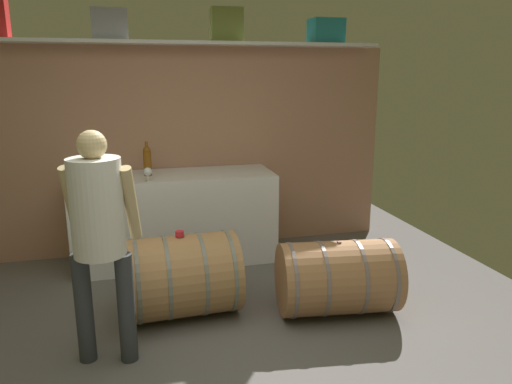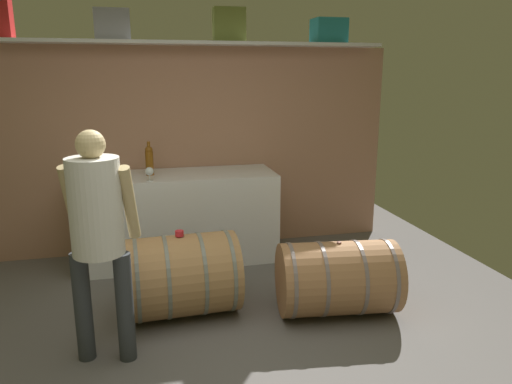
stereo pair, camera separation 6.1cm
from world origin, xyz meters
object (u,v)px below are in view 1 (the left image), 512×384
(wine_barrel_near, at_px, (183,276))
(wine_barrel_far, at_px, (338,277))
(toolcase_teal, at_px, (326,31))
(toolcase_olive, at_px, (227,25))
(winemaker_pouring, at_px, (99,225))
(work_cabinet, at_px, (176,218))
(wine_glass, at_px, (148,172))
(toolcase_grey, at_px, (110,25))
(wine_bottle_amber, at_px, (147,160))
(tasting_cup, at_px, (180,234))

(wine_barrel_near, height_order, wine_barrel_far, wine_barrel_near)
(wine_barrel_near, bearing_deg, toolcase_teal, 37.29)
(toolcase_teal, distance_m, wine_barrel_far, 2.62)
(toolcase_olive, height_order, wine_barrel_near, toolcase_olive)
(toolcase_teal, xyz_separation_m, winemaker_pouring, (-2.23, -1.88, -1.32))
(toolcase_olive, relative_size, work_cabinet, 0.17)
(toolcase_olive, height_order, wine_barrel_far, toolcase_olive)
(wine_glass, xyz_separation_m, winemaker_pouring, (-0.35, -1.39, -0.04))
(toolcase_grey, height_order, wine_bottle_amber, toolcase_grey)
(toolcase_grey, distance_m, winemaker_pouring, 2.31)
(wine_barrel_near, bearing_deg, toolcase_olive, 62.93)
(toolcase_olive, height_order, wine_bottle_amber, toolcase_olive)
(toolcase_grey, xyz_separation_m, toolcase_olive, (1.10, 0.00, 0.02))
(wine_barrel_near, bearing_deg, wine_barrel_far, -15.10)
(toolcase_teal, height_order, work_cabinet, toolcase_teal)
(wine_bottle_amber, height_order, tasting_cup, wine_bottle_amber)
(winemaker_pouring, bearing_deg, wine_bottle_amber, 92.00)
(toolcase_olive, relative_size, wine_barrel_near, 0.38)
(winemaker_pouring, bearing_deg, wine_glass, 90.11)
(wine_barrel_far, bearing_deg, wine_glass, 146.82)
(wine_barrel_far, bearing_deg, toolcase_olive, 114.69)
(work_cabinet, bearing_deg, winemaker_pouring, -110.13)
(toolcase_teal, relative_size, wine_glass, 2.54)
(toolcase_grey, relative_size, wine_glass, 2.46)
(wine_glass, relative_size, wine_barrel_near, 0.15)
(wine_glass, relative_size, winemaker_pouring, 0.08)
(toolcase_grey, height_order, work_cabinet, toolcase_grey)
(toolcase_olive, height_order, work_cabinet, toolcase_olive)
(toolcase_teal, xyz_separation_m, work_cabinet, (-1.63, -0.24, -1.81))
(toolcase_olive, distance_m, wine_glass, 1.64)
(toolcase_teal, distance_m, winemaker_pouring, 3.20)
(wine_barrel_near, bearing_deg, toolcase_grey, 105.88)
(wine_bottle_amber, xyz_separation_m, wine_glass, (-0.01, -0.26, -0.06))
(wine_glass, height_order, winemaker_pouring, winemaker_pouring)
(toolcase_olive, bearing_deg, tasting_cup, -113.63)
(work_cabinet, xyz_separation_m, tasting_cup, (-0.07, -1.14, 0.22))
(toolcase_teal, bearing_deg, wine_glass, -165.05)
(wine_bottle_amber, relative_size, wine_barrel_far, 0.34)
(toolcase_grey, relative_size, wine_barrel_near, 0.37)
(work_cabinet, bearing_deg, toolcase_grey, 154.31)
(wine_glass, bearing_deg, wine_bottle_amber, 88.01)
(toolcase_grey, height_order, tasting_cup, toolcase_grey)
(toolcase_teal, distance_m, tasting_cup, 2.71)
(wine_glass, bearing_deg, toolcase_olive, 30.53)
(work_cabinet, xyz_separation_m, wine_barrel_near, (-0.05, -1.14, -0.12))
(wine_bottle_amber, distance_m, winemaker_pouring, 1.69)
(wine_barrel_near, bearing_deg, tasting_cup, 177.74)
(winemaker_pouring, bearing_deg, wine_barrel_far, 21.87)
(toolcase_teal, xyz_separation_m, wine_glass, (-1.88, -0.50, -1.29))
(tasting_cup, height_order, winemaker_pouring, winemaker_pouring)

